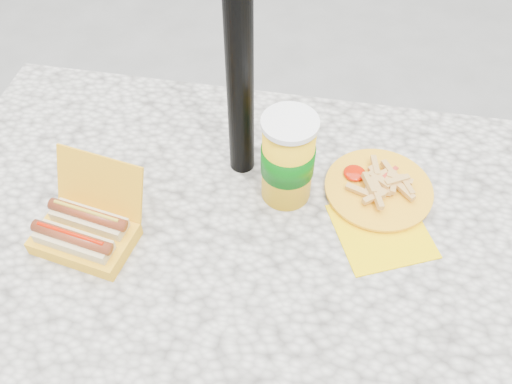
% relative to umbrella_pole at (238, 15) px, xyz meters
% --- Properties ---
extents(ground, '(60.00, 60.00, 0.00)m').
position_rel_umbrella_pole_xyz_m(ground, '(0.00, -0.16, -1.10)').
color(ground, slate).
extents(picnic_table, '(1.20, 0.80, 0.75)m').
position_rel_umbrella_pole_xyz_m(picnic_table, '(0.00, -0.16, -0.46)').
color(picnic_table, beige).
rests_on(picnic_table, ground).
extents(umbrella_pole, '(0.05, 0.05, 2.20)m').
position_rel_umbrella_pole_xyz_m(umbrella_pole, '(0.00, 0.00, 0.00)').
color(umbrella_pole, black).
rests_on(umbrella_pole, ground).
extents(hotdog_box, '(0.20, 0.19, 0.14)m').
position_rel_umbrella_pole_xyz_m(hotdog_box, '(-0.24, -0.24, -0.32)').
color(hotdog_box, orange).
rests_on(hotdog_box, picnic_table).
extents(fries_plate, '(0.23, 0.31, 0.04)m').
position_rel_umbrella_pole_xyz_m(fries_plate, '(0.28, -0.03, -0.34)').
color(fries_plate, '#FFCF00').
rests_on(fries_plate, picnic_table).
extents(soda_cup, '(0.10, 0.10, 0.19)m').
position_rel_umbrella_pole_xyz_m(soda_cup, '(0.10, -0.06, -0.25)').
color(soda_cup, yellow).
rests_on(soda_cup, picnic_table).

